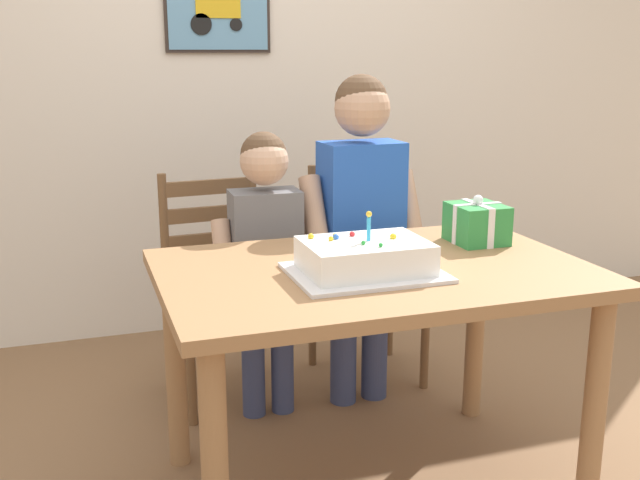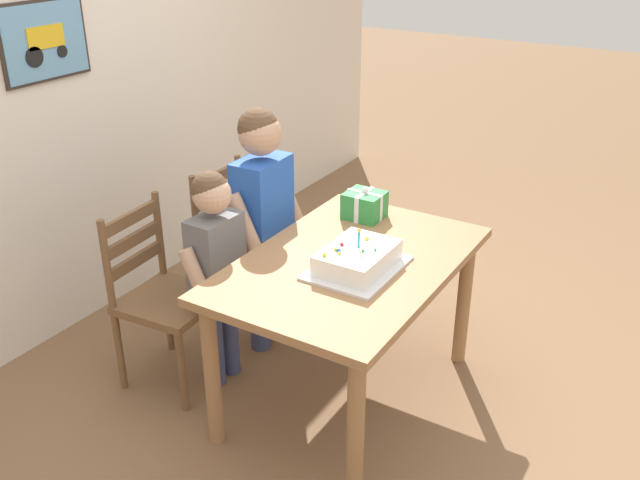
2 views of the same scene
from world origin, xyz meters
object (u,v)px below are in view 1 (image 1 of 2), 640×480
object	(u,v)px
gift_box_red_large	(477,223)
chair_left	(221,286)
chair_right	(364,272)
child_older	(361,209)
dining_table	(374,300)
birthday_cake	(365,259)
child_younger	(266,248)

from	to	relation	value
gift_box_red_large	chair_left	size ratio (longest dim) A/B	0.21
chair_right	child_older	distance (m)	0.43
dining_table	birthday_cake	bearing A→B (deg)	-131.28
birthday_cake	dining_table	bearing A→B (deg)	48.72
dining_table	chair_right	distance (m)	0.93
chair_left	gift_box_red_large	bearing A→B (deg)	-42.23
birthday_cake	gift_box_red_large	size ratio (longest dim) A/B	2.29
child_older	child_younger	size ratio (longest dim) A/B	1.18
child_older	gift_box_red_large	bearing A→B (deg)	-60.92
chair_left	child_younger	world-z (taller)	child_younger
birthday_cake	chair_left	xyz separation A→B (m)	(-0.26, 0.93, -0.34)
gift_box_red_large	child_younger	bearing A→B (deg)	144.71
child_younger	chair_left	bearing A→B (deg)	118.01
child_older	child_younger	distance (m)	0.40
gift_box_red_large	chair_right	xyz separation A→B (m)	(-0.13, 0.69, -0.36)
gift_box_red_large	chair_left	distance (m)	1.09
chair_left	chair_right	world-z (taller)	same
chair_left	child_older	xyz separation A→B (m)	(0.51, -0.25, 0.33)
birthday_cake	chair_right	size ratio (longest dim) A/B	0.48
dining_table	chair_right	size ratio (longest dim) A/B	1.43
chair_right	child_younger	world-z (taller)	child_younger
chair_right	child_younger	distance (m)	0.59
child_older	chair_right	bearing A→B (deg)	64.91
gift_box_red_large	child_older	bearing A→B (deg)	119.08
chair_right	child_younger	xyz separation A→B (m)	(-0.50, -0.24, 0.21)
child_older	child_younger	world-z (taller)	child_older
birthday_cake	gift_box_red_large	xyz separation A→B (m)	(0.51, 0.24, 0.02)
dining_table	chair_left	bearing A→B (deg)	110.18
birthday_cake	gift_box_red_large	bearing A→B (deg)	24.90
gift_box_red_large	chair_right	bearing A→B (deg)	100.96
chair_right	child_younger	size ratio (longest dim) A/B	0.82
dining_table	child_older	world-z (taller)	child_older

